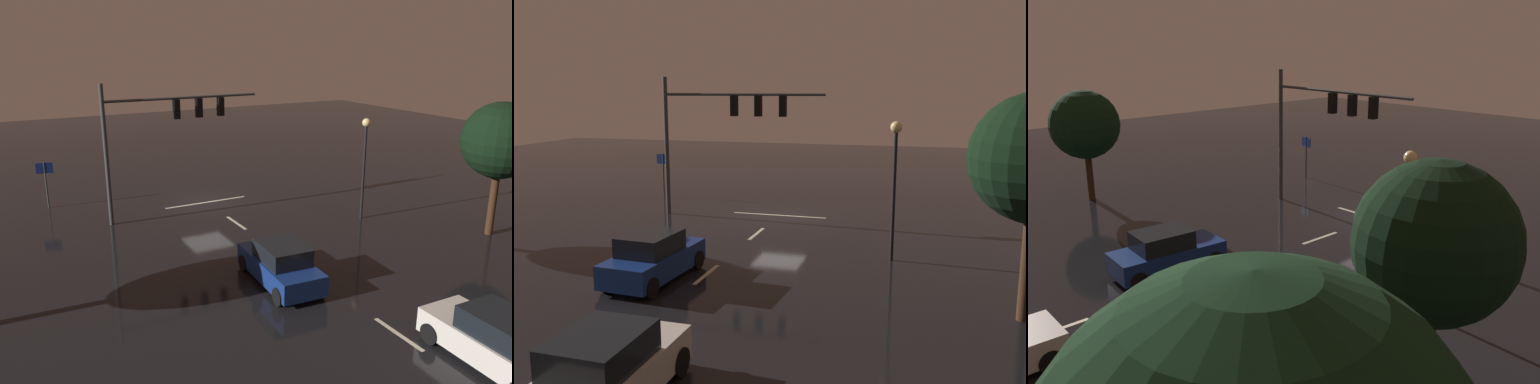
% 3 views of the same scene
% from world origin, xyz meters
% --- Properties ---
extents(ground_plane, '(80.00, 80.00, 0.00)m').
position_xyz_m(ground_plane, '(0.00, 0.00, 0.00)').
color(ground_plane, black).
extents(traffic_signal_assembly, '(8.48, 0.47, 7.18)m').
position_xyz_m(traffic_signal_assembly, '(2.79, 1.14, 5.03)').
color(traffic_signal_assembly, '#383A3D').
rests_on(traffic_signal_assembly, ground_plane).
extents(lane_dash_far, '(0.16, 2.20, 0.01)m').
position_xyz_m(lane_dash_far, '(0.00, 4.00, 0.00)').
color(lane_dash_far, beige).
rests_on(lane_dash_far, ground_plane).
extents(lane_dash_mid, '(0.16, 2.20, 0.01)m').
position_xyz_m(lane_dash_mid, '(0.00, 10.00, 0.00)').
color(lane_dash_mid, beige).
rests_on(lane_dash_mid, ground_plane).
extents(lane_dash_near, '(0.16, 2.20, 0.01)m').
position_xyz_m(lane_dash_near, '(0.00, 16.00, 0.00)').
color(lane_dash_near, beige).
rests_on(lane_dash_near, ground_plane).
extents(stop_bar, '(5.00, 0.16, 0.01)m').
position_xyz_m(stop_bar, '(0.00, -0.04, 0.00)').
color(stop_bar, beige).
rests_on(stop_bar, ground_plane).
extents(car_approaching, '(2.16, 4.47, 1.70)m').
position_xyz_m(car_approaching, '(1.53, 11.03, 0.80)').
color(car_approaching, navy).
rests_on(car_approaching, ground_plane).
extents(car_distant, '(1.96, 4.39, 1.70)m').
position_xyz_m(car_distant, '(-1.31, 18.52, 0.80)').
color(car_distant, silver).
rests_on(car_distant, ground_plane).
extents(street_lamp_left_kerb, '(0.44, 0.44, 5.36)m').
position_xyz_m(street_lamp_left_kerb, '(-6.24, 6.45, 3.72)').
color(street_lamp_left_kerb, black).
rests_on(street_lamp_left_kerb, ground_plane).
extents(route_sign, '(0.90, 0.22, 2.68)m').
position_xyz_m(route_sign, '(8.31, -3.32, 1.93)').
color(route_sign, '#383A3D').
rests_on(route_sign, ground_plane).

